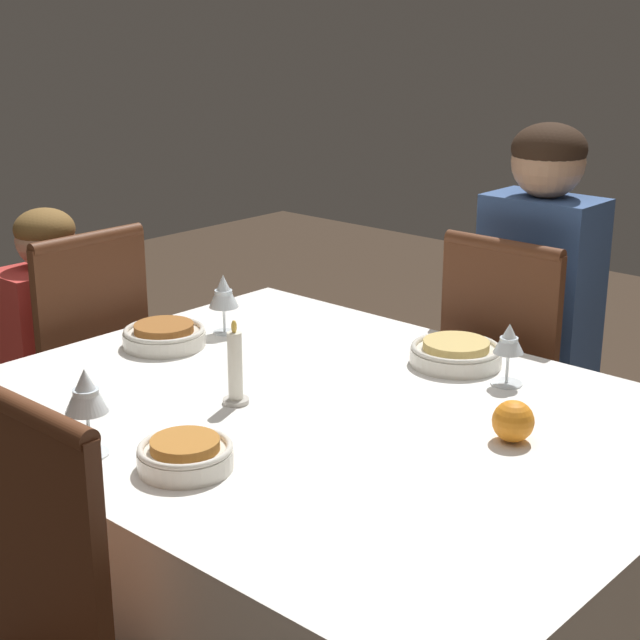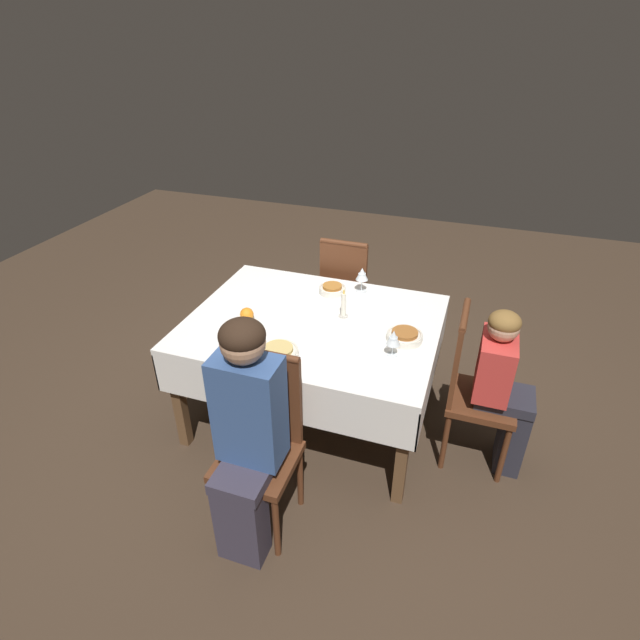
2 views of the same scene
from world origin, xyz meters
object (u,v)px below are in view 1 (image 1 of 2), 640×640
(chair_south, at_px, (514,395))
(wine_glass_south, at_px, (509,342))
(bowl_south, at_px, (456,353))
(bowl_east, at_px, (164,335))
(dining_table, at_px, (323,444))
(person_adult_denim, at_px, (546,319))
(candle_centerpiece, at_px, (235,371))
(orange_fruit, at_px, (513,421))
(bowl_north, at_px, (186,455))
(person_child_red, at_px, (44,361))
(wine_glass_east, at_px, (223,293))
(wine_glass_north, at_px, (86,394))
(chair_east, at_px, (78,386))

(chair_south, bearing_deg, wine_glass_south, 117.84)
(bowl_south, distance_m, bowl_east, 0.70)
(dining_table, distance_m, person_adult_denim, 0.93)
(candle_centerpiece, bearing_deg, person_adult_denim, -97.83)
(candle_centerpiece, bearing_deg, orange_fruit, -157.05)
(dining_table, xyz_separation_m, bowl_south, (-0.05, -0.40, 0.11))
(bowl_north, bearing_deg, person_child_red, -20.10)
(bowl_north, distance_m, orange_fruit, 0.61)
(bowl_north, bearing_deg, person_adult_denim, -89.32)
(wine_glass_east, distance_m, wine_glass_north, 0.73)
(dining_table, xyz_separation_m, person_adult_denim, (0.01, -0.93, 0.05))
(candle_centerpiece, distance_m, orange_fruit, 0.57)
(person_child_red, bearing_deg, bowl_east, 89.61)
(dining_table, relative_size, candle_centerpiece, 8.06)
(bowl_east, height_order, bowl_north, same)
(person_adult_denim, bearing_deg, wine_glass_south, 111.36)
(dining_table, xyz_separation_m, candle_centerpiece, (0.15, 0.10, 0.15))
(wine_glass_south, bearing_deg, bowl_south, -11.39)
(bowl_north, relative_size, candle_centerpiece, 0.95)
(chair_east, bearing_deg, bowl_east, 89.44)
(wine_glass_south, bearing_deg, orange_fruit, 123.75)
(person_adult_denim, bearing_deg, dining_table, 90.80)
(chair_east, relative_size, person_child_red, 0.96)
(wine_glass_south, bearing_deg, chair_east, 16.15)
(wine_glass_east, height_order, candle_centerpiece, candle_centerpiece)
(person_adult_denim, bearing_deg, wine_glass_north, 83.36)
(wine_glass_south, height_order, orange_fruit, wine_glass_south)
(bowl_north, bearing_deg, wine_glass_south, -105.45)
(bowl_east, bearing_deg, orange_fruit, -174.40)
(dining_table, distance_m, bowl_east, 0.56)
(person_adult_denim, distance_m, bowl_south, 0.53)
(dining_table, height_order, bowl_south, bowl_south)
(wine_glass_south, bearing_deg, bowl_north, 74.55)
(bowl_south, bearing_deg, orange_fruit, 139.05)
(chair_south, bearing_deg, dining_table, 90.95)
(person_child_red, distance_m, wine_glass_east, 0.67)
(chair_east, height_order, bowl_east, chair_east)
(person_adult_denim, relative_size, bowl_east, 6.15)
(chair_south, height_order, bowl_south, chair_south)
(wine_glass_north, bearing_deg, wine_glass_south, -114.90)
(wine_glass_north, xyz_separation_m, orange_fruit, (-0.54, -0.57, -0.08))
(person_adult_denim, relative_size, bowl_north, 7.14)
(dining_table, height_order, wine_glass_east, wine_glass_east)
(wine_glass_south, xyz_separation_m, wine_glass_east, (0.72, 0.17, 0.01))
(chair_south, bearing_deg, bowl_north, 90.77)
(person_adult_denim, relative_size, wine_glass_north, 7.30)
(dining_table, distance_m, person_child_red, 1.10)
(bowl_south, relative_size, wine_glass_north, 1.25)
(bowl_south, height_order, wine_glass_south, wine_glass_south)
(chair_south, distance_m, person_child_red, 1.32)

